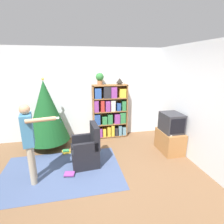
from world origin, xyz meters
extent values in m
plane|color=brown|center=(0.00, 0.00, 0.00)|extent=(14.00, 14.00, 0.00)
cube|color=silver|center=(0.00, 2.07, 1.30)|extent=(8.00, 0.10, 2.60)
cube|color=silver|center=(2.25, 0.00, 1.30)|extent=(0.10, 8.00, 2.60)
cube|color=#3D4C70|center=(-0.69, 0.30, 0.00)|extent=(2.43, 1.62, 0.01)
cube|color=brown|center=(0.16, 1.86, 0.79)|extent=(0.03, 0.28, 1.58)
cube|color=brown|center=(1.14, 1.86, 0.79)|extent=(0.03, 0.28, 1.58)
cube|color=brown|center=(0.65, 1.86, 1.57)|extent=(1.01, 0.28, 0.03)
cube|color=brown|center=(0.65, 2.00, 0.79)|extent=(1.01, 0.01, 1.58)
cube|color=brown|center=(0.65, 1.86, 0.03)|extent=(0.98, 0.28, 0.03)
cube|color=#B22D28|center=(0.23, 1.82, 0.18)|extent=(0.11, 0.20, 0.27)
cube|color=#843889|center=(0.35, 1.85, 0.17)|extent=(0.08, 0.25, 0.24)
cube|color=gold|center=(0.46, 1.83, 0.16)|extent=(0.09, 0.22, 0.23)
cube|color=gold|center=(0.60, 1.82, 0.19)|extent=(0.09, 0.20, 0.28)
cube|color=gold|center=(0.71, 1.85, 0.21)|extent=(0.09, 0.25, 0.33)
cube|color=#232328|center=(0.83, 1.83, 0.16)|extent=(0.08, 0.21, 0.23)
cube|color=#5B899E|center=(0.94, 1.85, 0.19)|extent=(0.09, 0.26, 0.30)
cube|color=#5B899E|center=(1.07, 1.83, 0.16)|extent=(0.10, 0.22, 0.24)
cube|color=brown|center=(0.65, 1.86, 0.42)|extent=(0.98, 0.28, 0.03)
cube|color=#284C93|center=(0.26, 1.83, 0.58)|extent=(0.17, 0.22, 0.30)
cube|color=#2D7A42|center=(0.47, 1.83, 0.54)|extent=(0.14, 0.21, 0.22)
cube|color=#2D7A42|center=(0.63, 1.85, 0.57)|extent=(0.14, 0.26, 0.28)
cube|color=#843889|center=(0.85, 1.84, 0.57)|extent=(0.17, 0.23, 0.28)
cube|color=#2D7A42|center=(1.01, 1.82, 0.59)|extent=(0.17, 0.20, 0.32)
cube|color=brown|center=(0.65, 1.86, 0.81)|extent=(0.98, 0.28, 0.03)
cube|color=#843889|center=(0.24, 1.83, 0.98)|extent=(0.12, 0.21, 0.33)
cube|color=#B22D28|center=(0.42, 1.82, 0.98)|extent=(0.10, 0.20, 0.32)
cube|color=#843889|center=(0.57, 1.85, 0.97)|extent=(0.13, 0.26, 0.30)
cube|color=beige|center=(0.72, 1.85, 0.97)|extent=(0.12, 0.26, 0.31)
cube|color=#284C93|center=(0.89, 1.84, 0.93)|extent=(0.11, 0.24, 0.22)
cube|color=#2D7A42|center=(1.05, 1.83, 0.96)|extent=(0.11, 0.22, 0.28)
cube|color=brown|center=(0.65, 1.86, 1.19)|extent=(0.98, 0.28, 0.03)
cube|color=#284C93|center=(0.29, 1.85, 1.35)|extent=(0.18, 0.25, 0.29)
cube|color=#232328|center=(0.55, 1.85, 1.37)|extent=(0.20, 0.24, 0.32)
cube|color=#843889|center=(0.75, 1.83, 1.36)|extent=(0.16, 0.21, 0.31)
cube|color=gold|center=(1.01, 1.85, 1.33)|extent=(0.18, 0.25, 0.25)
cube|color=#996638|center=(1.94, 0.65, 0.27)|extent=(0.48, 0.73, 0.54)
cube|color=#28282D|center=(1.94, 0.65, 0.77)|extent=(0.44, 0.55, 0.46)
cube|color=black|center=(1.94, 0.37, 0.77)|extent=(0.36, 0.01, 0.36)
cube|color=white|center=(1.80, 0.43, 0.55)|extent=(0.04, 0.12, 0.02)
cylinder|color=#4C3323|center=(-1.07, 1.51, 0.05)|extent=(0.36, 0.36, 0.10)
cylinder|color=brown|center=(-1.07, 1.51, 0.16)|extent=(0.08, 0.08, 0.12)
cone|color=#14471E|center=(-1.07, 1.51, 1.00)|extent=(1.09, 1.09, 1.56)
sphere|color=gold|center=(-1.16, 1.75, 1.01)|extent=(0.05, 0.05, 0.05)
sphere|color=#335BB2|center=(-1.12, 1.81, 0.85)|extent=(0.05, 0.05, 0.05)
sphere|color=silver|center=(-1.12, 1.59, 1.51)|extent=(0.06, 0.06, 0.06)
sphere|color=gold|center=(-0.73, 1.79, 0.45)|extent=(0.07, 0.07, 0.07)
sphere|color=#335BB2|center=(-1.51, 1.55, 0.44)|extent=(0.05, 0.05, 0.05)
sphere|color=gold|center=(-1.13, 1.96, 0.41)|extent=(0.04, 0.04, 0.04)
sphere|color=#335BB2|center=(-0.74, 1.40, 0.72)|extent=(0.04, 0.04, 0.04)
sphere|color=silver|center=(-1.20, 1.62, 1.29)|extent=(0.05, 0.05, 0.05)
sphere|color=#E5CC4C|center=(-1.07, 1.51, 1.81)|extent=(0.07, 0.07, 0.07)
cube|color=black|center=(-0.19, 0.49, 0.21)|extent=(0.60, 0.60, 0.42)
cube|color=black|center=(0.04, 0.50, 0.67)|extent=(0.16, 0.57, 0.50)
cube|color=black|center=(-0.21, 0.73, 0.52)|extent=(0.51, 0.12, 0.20)
cube|color=black|center=(-0.18, 0.25, 0.52)|extent=(0.51, 0.12, 0.20)
cylinder|color=#9E937F|center=(-1.20, 0.20, 0.38)|extent=(0.11, 0.11, 0.76)
cylinder|color=#9E937F|center=(-1.17, 0.03, 0.38)|extent=(0.11, 0.11, 0.76)
cube|color=teal|center=(-1.19, 0.11, 1.05)|extent=(0.23, 0.35, 0.57)
cylinder|color=tan|center=(-1.22, 0.31, 1.02)|extent=(0.07, 0.07, 0.46)
cylinder|color=tan|center=(-0.92, -0.04, 1.27)|extent=(0.48, 0.15, 0.07)
cube|color=white|center=(-0.68, 0.00, 1.27)|extent=(0.11, 0.05, 0.03)
sphere|color=tan|center=(-1.19, 0.11, 1.42)|extent=(0.17, 0.17, 0.17)
cylinder|color=#935B38|center=(0.36, 1.86, 1.64)|extent=(0.14, 0.14, 0.12)
sphere|color=#2D7033|center=(0.36, 1.86, 1.80)|extent=(0.22, 0.22, 0.22)
cylinder|color=#473828|center=(0.93, 1.86, 1.60)|extent=(0.12, 0.12, 0.04)
cone|color=black|center=(0.93, 1.86, 1.69)|extent=(0.20, 0.20, 0.14)
cube|color=gold|center=(-0.62, 1.09, 0.02)|extent=(0.21, 0.17, 0.03)
cube|color=gold|center=(-0.64, 1.08, 0.05)|extent=(0.20, 0.15, 0.03)
cube|color=#2D7A42|center=(-0.64, 1.07, 0.08)|extent=(0.15, 0.12, 0.02)
cube|color=#232328|center=(-0.55, 0.14, 0.01)|extent=(0.19, 0.12, 0.03)
cube|color=#843889|center=(-0.53, 0.14, 0.04)|extent=(0.22, 0.19, 0.03)
camera|label=1|loc=(-0.33, -2.99, 2.19)|focal=28.00mm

